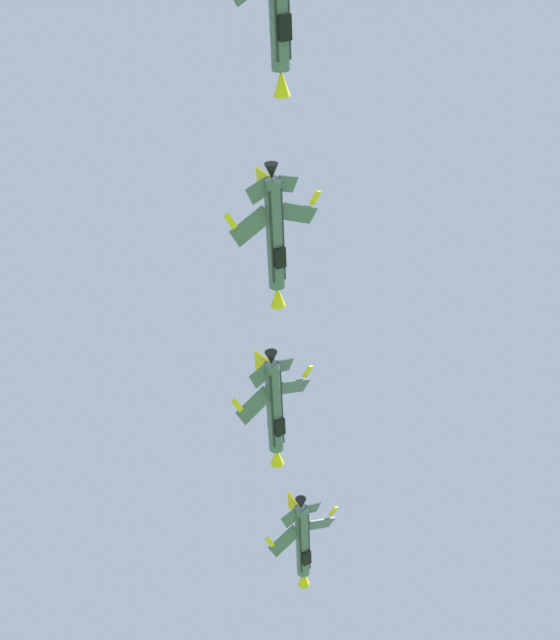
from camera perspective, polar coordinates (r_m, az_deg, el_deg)
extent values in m
cylinder|color=#4C5666|center=(107.07, 1.58, -15.32)|extent=(6.85, 11.51, 1.70)
cube|color=#232833|center=(106.80, 1.72, -15.47)|extent=(5.77, 9.67, 1.08)
cone|color=yellow|center=(112.53, 1.68, -17.72)|extent=(2.47, 2.84, 1.56)
cone|color=black|center=(102.10, 1.48, -12.82)|extent=(1.93, 2.04, 1.36)
ellipsoid|color=#192333|center=(109.42, 1.44, -16.02)|extent=(2.77, 3.54, 1.51)
cube|color=black|center=(108.25, 1.85, -16.34)|extent=(2.21, 2.58, 1.28)
cube|color=#4C5666|center=(104.89, 0.33, -15.31)|extent=(3.78, 2.01, 2.30)
cube|color=yellow|center=(103.41, -0.73, -15.37)|extent=(0.65, 1.61, 0.49)
cube|color=#4C5666|center=(106.64, 2.81, -14.16)|extent=(3.71, 4.13, 2.30)
cube|color=yellow|center=(106.59, 3.78, -13.29)|extent=(1.65, 1.42, 0.49)
cube|color=#4C5666|center=(102.78, 0.76, -13.79)|extent=(2.10, 1.85, 1.25)
cube|color=#4C5666|center=(103.83, 2.24, -13.11)|extent=(2.58, 2.61, 1.25)
cube|color=yellow|center=(104.59, 0.98, -12.96)|extent=(2.49, 2.99, 2.34)
cylinder|color=#4C5666|center=(89.72, -0.42, -6.20)|extent=(6.85, 11.51, 1.70)
cube|color=#232833|center=(89.42, -0.24, -6.35)|extent=(5.73, 9.65, 1.18)
cone|color=yellow|center=(94.43, -0.22, -9.54)|extent=(2.47, 2.84, 1.56)
cone|color=black|center=(85.59, -0.62, -2.71)|extent=(1.93, 2.04, 1.36)
ellipsoid|color=#192333|center=(91.82, -0.58, -7.27)|extent=(2.80, 3.55, 1.54)
cube|color=black|center=(90.60, -0.05, -7.50)|extent=(2.22, 2.59, 1.33)
cube|color=#4C5666|center=(87.48, -1.83, -6.04)|extent=(3.56, 2.00, 2.64)
cube|color=yellow|center=(85.94, -3.03, -6.02)|extent=(0.64, 1.61, 0.52)
cube|color=#4C5666|center=(89.75, 0.92, -4.71)|extent=(3.59, 3.96, 2.64)
cube|color=yellow|center=(90.05, 1.97, -3.63)|extent=(1.64, 1.41, 0.52)
cube|color=#4C5666|center=(85.90, -1.39, -3.98)|extent=(1.99, 1.84, 1.43)
cube|color=#4C5666|center=(87.26, 0.25, -3.21)|extent=(2.51, 2.53, 1.43)
cube|color=yellow|center=(87.96, -1.25, -3.20)|extent=(2.67, 3.08, 2.22)
cylinder|color=#4C5666|center=(80.98, -0.38, 6.03)|extent=(6.85, 11.51, 1.70)
cube|color=#232833|center=(80.61, -0.22, 5.90)|extent=(5.78, 9.68, 1.05)
cone|color=yellow|center=(84.50, -0.16, 1.72)|extent=(2.47, 2.84, 1.56)
cone|color=black|center=(78.12, -0.60, 10.43)|extent=(1.93, 2.04, 1.36)
ellipsoid|color=#192333|center=(82.72, -0.51, 4.57)|extent=(2.76, 3.53, 1.50)
cube|color=black|center=(81.37, -0.04, 4.46)|extent=(2.20, 2.58, 1.27)
cube|color=#4C5666|center=(79.10, -2.07, 6.62)|extent=(3.82, 2.01, 2.22)
cube|color=yellow|center=(77.81, -3.50, 6.96)|extent=(0.65, 1.61, 0.48)
cube|color=#4C5666|center=(81.26, 1.22, 7.55)|extent=(3.74, 4.17, 2.22)
cube|color=yellow|center=(81.73, 2.49, 8.60)|extent=(1.65, 1.42, 0.48)
cube|color=#4C5666|center=(78.15, -1.54, 9.06)|extent=(2.12, 1.85, 1.21)
cube|color=#4C5666|center=(79.43, 0.43, 9.58)|extent=(2.60, 2.62, 1.21)
cube|color=yellow|center=(80.37, -1.16, 9.56)|extent=(2.44, 2.97, 2.37)
cube|color=#232833|center=(73.52, 0.08, 21.62)|extent=(5.77, 9.67, 1.08)
cone|color=yellow|center=(75.69, 0.11, 16.37)|extent=(2.47, 2.84, 1.56)
ellipsoid|color=#192333|center=(75.03, -0.30, 19.78)|extent=(2.77, 3.54, 1.51)
cube|color=black|center=(73.71, 0.29, 19.94)|extent=(2.21, 2.58, 1.28)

